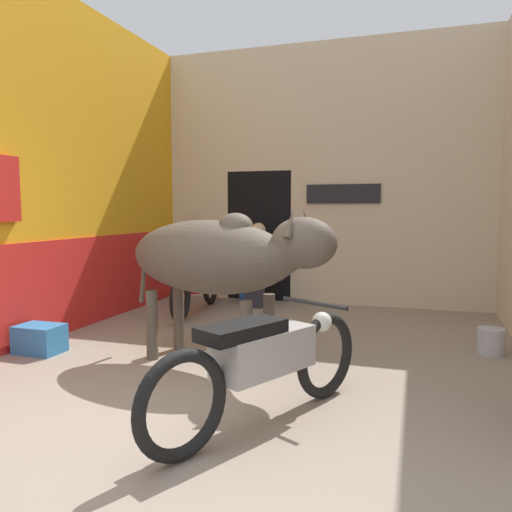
# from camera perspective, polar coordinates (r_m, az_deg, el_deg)

# --- Properties ---
(ground_plane) EXTENTS (30.00, 30.00, 0.00)m
(ground_plane) POSITION_cam_1_polar(r_m,az_deg,el_deg) (3.39, -8.91, -19.66)
(ground_plane) COLOR gray
(wall_left_shopfront) EXTENTS (0.25, 4.71, 3.88)m
(wall_left_shopfront) POSITION_cam_1_polar(r_m,az_deg,el_deg) (6.44, -20.11, 9.01)
(wall_left_shopfront) COLOR orange
(wall_left_shopfront) RESTS_ON ground_plane
(wall_back_with_doorway) EXTENTS (4.91, 0.93, 3.88)m
(wall_back_with_doorway) POSITION_cam_1_polar(r_m,az_deg,el_deg) (7.86, 5.52, 7.01)
(wall_back_with_doorway) COLOR beige
(wall_back_with_doorway) RESTS_ON ground_plane
(cow) EXTENTS (2.17, 1.08, 1.44)m
(cow) POSITION_cam_1_polar(r_m,az_deg,el_deg) (4.54, -4.23, -0.14)
(cow) COLOR #4C4238
(cow) RESTS_ON ground_plane
(motorcycle_near) EXTENTS (0.99, 1.82, 0.76)m
(motorcycle_near) POSITION_cam_1_polar(r_m,az_deg,el_deg) (3.36, 0.91, -11.84)
(motorcycle_near) COLOR black
(motorcycle_near) RESTS_ON ground_plane
(motorcycle_far) EXTENTS (0.58, 1.88, 0.73)m
(motorcycle_far) POSITION_cam_1_polar(r_m,az_deg,el_deg) (6.93, -6.79, -3.11)
(motorcycle_far) COLOR black
(motorcycle_far) RESTS_ON ground_plane
(shopkeeper_seated) EXTENTS (0.37, 0.34, 1.23)m
(shopkeeper_seated) POSITION_cam_1_polar(r_m,az_deg,el_deg) (7.33, 0.17, -0.67)
(shopkeeper_seated) COLOR #282833
(shopkeeper_seated) RESTS_ON ground_plane
(plastic_stool) EXTENTS (0.30, 0.30, 0.46)m
(plastic_stool) POSITION_cam_1_polar(r_m,az_deg,el_deg) (7.68, -1.14, -3.49)
(plastic_stool) COLOR #2856B2
(plastic_stool) RESTS_ON ground_plane
(crate) EXTENTS (0.44, 0.32, 0.28)m
(crate) POSITION_cam_1_polar(r_m,az_deg,el_deg) (5.49, -23.48, -8.68)
(crate) COLOR teal
(crate) RESTS_ON ground_plane
(bucket) EXTENTS (0.26, 0.26, 0.26)m
(bucket) POSITION_cam_1_polar(r_m,az_deg,el_deg) (5.50, 25.25, -8.82)
(bucket) COLOR #A8A8B2
(bucket) RESTS_ON ground_plane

